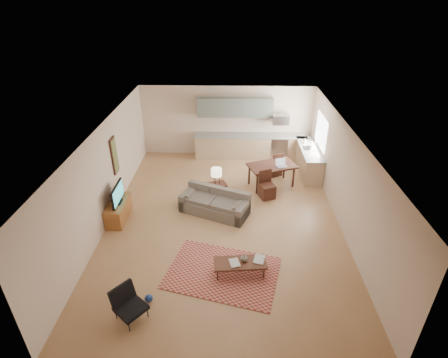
{
  "coord_description": "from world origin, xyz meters",
  "views": [
    {
      "loc": [
        0.23,
        -8.23,
        5.89
      ],
      "look_at": [
        0.0,
        0.3,
        1.15
      ],
      "focal_mm": 28.0,
      "sensor_mm": 36.0,
      "label": 1
    }
  ],
  "objects_px": {
    "console_table": "(217,193)",
    "dining_table": "(271,175)",
    "tv_credenza": "(119,210)",
    "sofa": "(214,203)",
    "coffee_table": "(240,268)",
    "armchair": "(130,306)"
  },
  "relations": [
    {
      "from": "console_table",
      "to": "dining_table",
      "type": "bearing_deg",
      "value": 11.91
    },
    {
      "from": "tv_credenza",
      "to": "dining_table",
      "type": "bearing_deg",
      "value": 24.21
    },
    {
      "from": "tv_credenza",
      "to": "console_table",
      "type": "distance_m",
      "value": 2.91
    },
    {
      "from": "tv_credenza",
      "to": "console_table",
      "type": "xyz_separation_m",
      "value": [
        2.76,
        0.93,
        0.06
      ]
    },
    {
      "from": "sofa",
      "to": "coffee_table",
      "type": "distance_m",
      "value": 2.59
    },
    {
      "from": "tv_credenza",
      "to": "sofa",
      "type": "bearing_deg",
      "value": 7.41
    },
    {
      "from": "sofa",
      "to": "tv_credenza",
      "type": "height_order",
      "value": "sofa"
    },
    {
      "from": "console_table",
      "to": "dining_table",
      "type": "distance_m",
      "value": 2.08
    },
    {
      "from": "armchair",
      "to": "console_table",
      "type": "bearing_deg",
      "value": 20.57
    },
    {
      "from": "coffee_table",
      "to": "tv_credenza",
      "type": "distance_m",
      "value": 4.05
    },
    {
      "from": "sofa",
      "to": "tv_credenza",
      "type": "distance_m",
      "value": 2.75
    },
    {
      "from": "tv_credenza",
      "to": "dining_table",
      "type": "relative_size",
      "value": 0.79
    },
    {
      "from": "console_table",
      "to": "dining_table",
      "type": "xyz_separation_m",
      "value": [
        1.76,
        1.11,
        0.05
      ]
    },
    {
      "from": "coffee_table",
      "to": "tv_credenza",
      "type": "bearing_deg",
      "value": 142.53
    },
    {
      "from": "dining_table",
      "to": "tv_credenza",
      "type": "bearing_deg",
      "value": -176.58
    },
    {
      "from": "dining_table",
      "to": "sofa",
      "type": "bearing_deg",
      "value": -157.8
    },
    {
      "from": "sofa",
      "to": "armchair",
      "type": "relative_size",
      "value": 2.91
    },
    {
      "from": "sofa",
      "to": "dining_table",
      "type": "xyz_separation_m",
      "value": [
        1.8,
        1.68,
        0.02
      ]
    },
    {
      "from": "coffee_table",
      "to": "console_table",
      "type": "height_order",
      "value": "console_table"
    },
    {
      "from": "coffee_table",
      "to": "tv_credenza",
      "type": "xyz_separation_m",
      "value": [
        -3.44,
        2.13,
        0.09
      ]
    },
    {
      "from": "tv_credenza",
      "to": "armchair",
      "type": "bearing_deg",
      "value": -69.94
    },
    {
      "from": "console_table",
      "to": "tv_credenza",
      "type": "bearing_deg",
      "value": 178.29
    }
  ]
}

